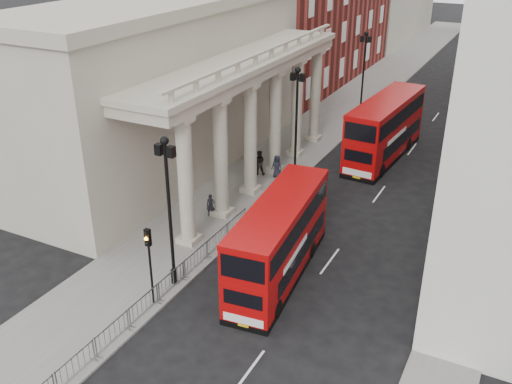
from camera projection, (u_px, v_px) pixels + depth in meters
name	position (u px, v px, depth m)	size (l,w,h in m)	color
ground	(138.00, 331.00, 27.18)	(260.00, 260.00, 0.00)	black
sidewalk_west	(314.00, 132.00, 52.48)	(6.00, 140.00, 0.12)	slate
sidewalk_east	(506.00, 164.00, 45.67)	(3.00, 140.00, 0.12)	slate
kerb	(345.00, 137.00, 51.26)	(0.20, 140.00, 0.14)	slate
portico_building	(167.00, 90.00, 43.38)	(9.00, 28.00, 12.00)	#A59E8A
lamp_post_south	(169.00, 203.00, 28.52)	(1.05, 0.44, 8.32)	black
lamp_post_mid	(296.00, 115.00, 41.37)	(1.05, 0.44, 8.32)	black
lamp_post_north	(364.00, 69.00, 54.22)	(1.05, 0.44, 8.32)	black
traffic_light	(149.00, 253.00, 27.64)	(0.28, 0.33, 4.30)	black
crowd_barriers	(158.00, 293.00, 28.82)	(0.50, 18.75, 1.10)	gray
bus_near	(279.00, 238.00, 30.49)	(3.54, 10.52, 4.45)	#A70708
bus_far	(385.00, 127.00, 46.01)	(3.52, 11.62, 4.95)	#AD0708
pedestrian_a	(211.00, 205.00, 37.20)	(0.55, 0.36, 1.52)	black
pedestrian_b	(259.00, 162.00, 43.27)	(0.94, 0.73, 1.93)	#282220
pedestrian_c	(277.00, 166.00, 42.82)	(0.85, 0.55, 1.74)	black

